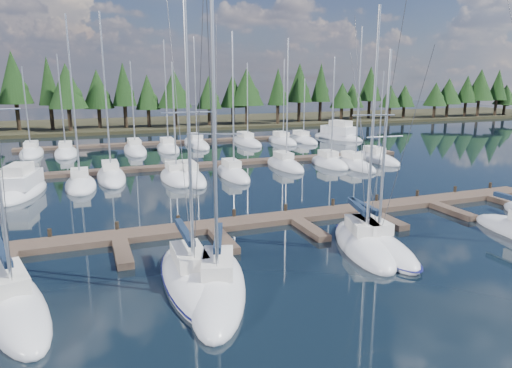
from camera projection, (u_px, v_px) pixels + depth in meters
name	position (u px, v px, depth m)	size (l,w,h in m)	color
ground	(238.00, 184.00, 43.86)	(260.00, 260.00, 0.00)	black
far_shore	(150.00, 124.00, 98.43)	(220.00, 30.00, 0.60)	#2D2B19
main_dock	(295.00, 219.00, 32.30)	(44.00, 6.13, 0.90)	brown
back_docks	(192.00, 152.00, 61.64)	(50.00, 21.80, 0.40)	brown
front_sailboat_0	(13.00, 303.00, 20.07)	(4.90, 9.86, 15.94)	silver
front_sailboat_1	(192.00, 279.00, 22.51)	(2.99, 9.67, 15.43)	silver
front_sailboat_2	(218.00, 287.00, 21.64)	(5.30, 9.48, 13.88)	silver
front_sailboat_3	(363.00, 244.00, 27.21)	(4.67, 8.44, 14.51)	silver
front_sailboat_4	(374.00, 243.00, 27.38)	(3.21, 8.86, 12.30)	silver
back_sailboat_rows	(202.00, 157.00, 57.70)	(44.16, 33.49, 16.82)	silver
motor_yacht_left	(23.00, 188.00, 40.12)	(4.85, 9.33, 4.45)	silver
motor_yacht_right	(338.00, 136.00, 76.30)	(6.34, 10.75, 5.11)	silver
tree_line	(153.00, 92.00, 87.83)	(184.50, 11.84, 14.14)	black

